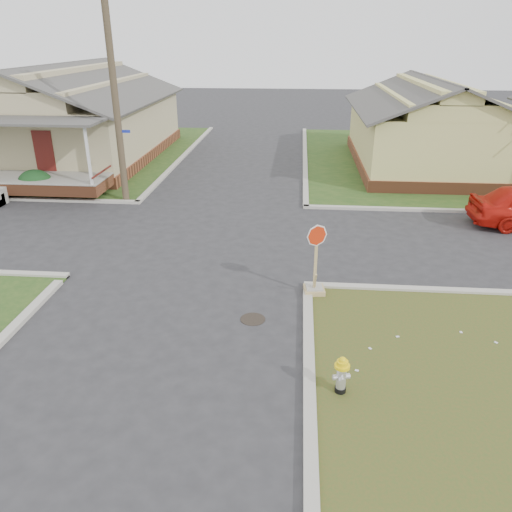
{
  "coord_description": "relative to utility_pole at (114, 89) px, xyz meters",
  "views": [
    {
      "loc": [
        3.22,
        -11.39,
        6.6
      ],
      "look_at": [
        2.15,
        1.0,
        1.1
      ],
      "focal_mm": 35.0,
      "sensor_mm": 36.0,
      "label": 1
    }
  ],
  "objects": [
    {
      "name": "stop_sign",
      "position": [
        7.98,
        -7.89,
        -4.18
      ],
      "size": [
        0.57,
        0.56,
        2.02
      ],
      "rotation": [
        0.0,
        0.0,
        0.11
      ],
      "color": "tan",
      "rests_on": "ground"
    },
    {
      "name": "side_house_yellow",
      "position": [
        14.2,
        7.6,
        -2.47
      ],
      "size": [
        7.6,
        11.6,
        4.7
      ],
      "color": "brown",
      "rests_on": "ground"
    },
    {
      "name": "corner_house",
      "position": [
        -5.8,
        7.78,
        -2.38
      ],
      "size": [
        10.1,
        15.5,
        5.3
      ],
      "color": "brown",
      "rests_on": "ground"
    },
    {
      "name": "fire_hydrant",
      "position": [
        8.41,
        -12.1,
        -4.16
      ],
      "size": [
        0.31,
        0.31,
        0.82
      ],
      "rotation": [
        0.0,
        0.0,
        0.24
      ],
      "color": "black",
      "rests_on": "ground"
    },
    {
      "name": "curbs",
      "position": [
        4.2,
        -3.9,
        -4.66
      ],
      "size": [
        80.0,
        40.0,
        0.12
      ],
      "primitive_type": null,
      "color": "#B0AC9F",
      "rests_on": "ground"
    },
    {
      "name": "manhole",
      "position": [
        6.4,
        -9.4,
        -4.66
      ],
      "size": [
        0.64,
        0.64,
        0.01
      ],
      "primitive_type": "cylinder",
      "color": "black",
      "rests_on": "ground"
    },
    {
      "name": "ground",
      "position": [
        4.2,
        -8.9,
        -4.66
      ],
      "size": [
        120.0,
        120.0,
        0.0
      ],
      "primitive_type": "plane",
      "color": "#2A2A2C",
      "rests_on": "ground"
    },
    {
      "name": "utility_pole",
      "position": [
        0.0,
        0.0,
        0.0
      ],
      "size": [
        1.8,
        0.28,
        9.0
      ],
      "color": "#483C29",
      "rests_on": "ground"
    },
    {
      "name": "verge_far_left",
      "position": [
        -8.8,
        9.1,
        -4.64
      ],
      "size": [
        19.0,
        19.0,
        0.05
      ],
      "primitive_type": "cube",
      "color": "#234518",
      "rests_on": "ground"
    },
    {
      "name": "hedge_right",
      "position": [
        -4.18,
        0.34,
        -4.04
      ],
      "size": [
        1.49,
        1.22,
        1.14
      ],
      "primitive_type": "ellipsoid",
      "color": "#133415",
      "rests_on": "verge_far_left"
    }
  ]
}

